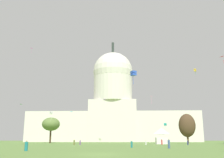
{
  "coord_description": "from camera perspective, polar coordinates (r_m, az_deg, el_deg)",
  "views": [
    {
      "loc": [
        2.89,
        -29.28,
        1.56
      ],
      "look_at": [
        -3.36,
        102.3,
        32.11
      ],
      "focal_mm": 42.02,
      "sensor_mm": 36.0,
      "label": 1
    }
  ],
  "objects": [
    {
      "name": "kite_cyan_low",
      "position": [
        118.16,
        -8.67,
        -7.28
      ],
      "size": [
        1.4,
        1.2,
        0.27
      ],
      "rotation": [
        0.0,
        0.0,
        2.61
      ],
      "color": "#33BCDB"
    },
    {
      "name": "kite_turquoise_low",
      "position": [
        135.4,
        11.52,
        -9.65
      ],
      "size": [
        1.5,
        1.52,
        2.96
      ],
      "rotation": [
        0.0,
        0.0,
        5.8
      ],
      "color": "teal"
    },
    {
      "name": "kite_red_mid",
      "position": [
        89.45,
        23.05,
        4.31
      ],
      "size": [
        1.52,
        1.59,
        2.32
      ],
      "rotation": [
        0.0,
        0.0,
        2.28
      ],
      "color": "red"
    },
    {
      "name": "person_red_mid_left",
      "position": [
        87.58,
        10.79,
        -13.35
      ],
      "size": [
        0.48,
        0.48,
        1.72
      ],
      "rotation": [
        0.0,
        0.0,
        3.0
      ],
      "color": "red",
      "rests_on": "ground_plane"
    },
    {
      "name": "person_purple_mid_right",
      "position": [
        83.93,
        -6.96,
        -13.55
      ],
      "size": [
        0.35,
        0.35,
        1.53
      ],
      "rotation": [
        0.0,
        0.0,
        1.59
      ],
      "color": "#703D93",
      "rests_on": "ground_plane"
    },
    {
      "name": "kite_green_low",
      "position": [
        91.39,
        -18.89,
        -5.5
      ],
      "size": [
        1.43,
        1.8,
        0.21
      ],
      "rotation": [
        0.0,
        0.0,
        2.01
      ],
      "color": "green"
    },
    {
      "name": "person_white_front_center",
      "position": [
        83.95,
        7.38,
        -13.57
      ],
      "size": [
        0.53,
        0.53,
        1.45
      ],
      "rotation": [
        0.0,
        0.0,
        2.46
      ],
      "color": "silver",
      "rests_on": "ground_plane"
    },
    {
      "name": "event_tent",
      "position": [
        97.67,
        10.72,
        -12.03
      ],
      "size": [
        4.34,
        4.34,
        5.73
      ],
      "rotation": [
        0.0,
        0.0,
        0.01
      ],
      "color": "white",
      "rests_on": "ground_plane"
    },
    {
      "name": "kite_gold_mid",
      "position": [
        129.12,
        17.62,
        1.85
      ],
      "size": [
        1.41,
        1.36,
        2.81
      ],
      "rotation": [
        0.0,
        0.0,
        1.25
      ],
      "color": "gold"
    },
    {
      "name": "tree_west_mid",
      "position": [
        131.62,
        -13.13,
        -9.56
      ],
      "size": [
        8.47,
        9.8,
        12.04
      ],
      "color": "#42301E",
      "rests_on": "ground_plane"
    },
    {
      "name": "person_olive_lawn_far_right",
      "position": [
        82.12,
        -8.23,
        -13.5
      ],
      "size": [
        0.56,
        0.56,
        1.63
      ],
      "rotation": [
        0.0,
        0.0,
        6.02
      ],
      "color": "olive",
      "rests_on": "ground_plane"
    },
    {
      "name": "capitol_building",
      "position": [
        188.15,
        0.2,
        -6.38
      ],
      "size": [
        118.75,
        28.87,
        73.17
      ],
      "color": "silver",
      "rests_on": "ground_plane"
    },
    {
      "name": "kite_violet_mid",
      "position": [
        154.78,
        -1.78,
        -4.68
      ],
      "size": [
        1.65,
        1.26,
        3.91
      ],
      "rotation": [
        0.0,
        0.0,
        5.96
      ],
      "color": "purple"
    },
    {
      "name": "kite_white_low",
      "position": [
        97.75,
        -13.08,
        -7.17
      ],
      "size": [
        1.26,
        1.26,
        3.37
      ],
      "rotation": [
        0.0,
        0.0,
        0.91
      ],
      "color": "white"
    },
    {
      "name": "person_denim_near_tree_east",
      "position": [
        50.08,
        12.28,
        -13.64
      ],
      "size": [
        0.52,
        0.52,
        1.75
      ],
      "rotation": [
        0.0,
        0.0,
        5.13
      ],
      "color": "#3D5684",
      "rests_on": "ground_plane"
    },
    {
      "name": "person_navy_edge_west",
      "position": [
        83.54,
        16.16,
        -13.14
      ],
      "size": [
        0.51,
        0.51,
        1.54
      ],
      "rotation": [
        0.0,
        0.0,
        5.62
      ],
      "color": "navy",
      "rests_on": "ground_plane"
    },
    {
      "name": "kite_pink_mid",
      "position": [
        137.68,
        8.55,
        -4.05
      ],
      "size": [
        1.35,
        0.91,
        3.73
      ],
      "rotation": [
        0.0,
        0.0,
        3.37
      ],
      "color": "pink"
    },
    {
      "name": "person_teal_front_right",
      "position": [
        54.04,
        4.3,
        -13.98
      ],
      "size": [
        0.46,
        0.46,
        1.44
      ],
      "rotation": [
        0.0,
        0.0,
        4.41
      ],
      "color": "#1E757A",
      "rests_on": "ground_plane"
    },
    {
      "name": "tree_east_near",
      "position": [
        118.46,
        16.01,
        -9.69
      ],
      "size": [
        7.92,
        7.05,
        12.46
      ],
      "color": "#4C3823",
      "rests_on": "ground_plane"
    },
    {
      "name": "ground_plane",
      "position": [
        29.47,
        -3.03,
        -16.08
      ],
      "size": [
        800.0,
        800.0,
        0.0
      ],
      "primitive_type": "plane",
      "color": "olive"
    },
    {
      "name": "kite_blue_low",
      "position": [
        57.24,
        4.69,
        1.22
      ],
      "size": [
        1.41,
        1.4,
        2.91
      ],
      "rotation": [
        0.0,
        0.0,
        2.14
      ],
      "color": "blue"
    },
    {
      "name": "person_teal_mid_center",
      "position": [
        40.23,
        -18.15,
        -13.72
      ],
      "size": [
        0.59,
        0.59,
        1.48
      ],
      "rotation": [
        0.0,
        0.0,
        5.12
      ],
      "color": "#1E757A",
      "rests_on": "ground_plane"
    },
    {
      "name": "kite_magenta_high",
      "position": [
        121.84,
        -17.2,
        6.22
      ],
      "size": [
        1.33,
        1.25,
        2.19
      ],
      "rotation": [
        0.0,
        0.0,
        3.69
      ],
      "color": "#D1339E"
    }
  ]
}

